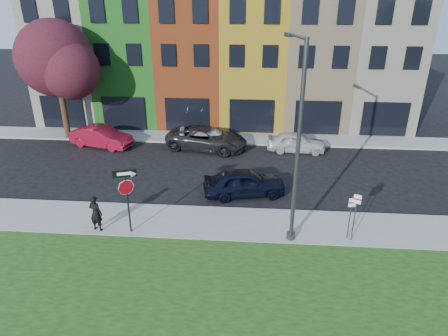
# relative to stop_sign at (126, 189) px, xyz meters

# --- Properties ---
(ground) EXTENTS (120.00, 120.00, 0.00)m
(ground) POSITION_rel_stop_sign_xyz_m (5.39, -1.88, -2.38)
(ground) COLOR black
(ground) RESTS_ON ground
(sidewalk_near) EXTENTS (40.00, 3.00, 0.12)m
(sidewalk_near) POSITION_rel_stop_sign_xyz_m (7.39, 1.12, -2.32)
(sidewalk_near) COLOR gray
(sidewalk_near) RESTS_ON ground
(sidewalk_far) EXTENTS (40.00, 2.40, 0.12)m
(sidewalk_far) POSITION_rel_stop_sign_xyz_m (2.39, 13.12, -2.32)
(sidewalk_far) COLOR gray
(sidewalk_far) RESTS_ON ground
(rowhouse_block) EXTENTS (30.00, 10.12, 10.00)m
(rowhouse_block) POSITION_rel_stop_sign_xyz_m (2.89, 19.30, 2.61)
(rowhouse_block) COLOR beige
(rowhouse_block) RESTS_ON ground
(stop_sign) EXTENTS (1.01, 0.36, 3.18)m
(stop_sign) POSITION_rel_stop_sign_xyz_m (0.00, 0.00, 0.00)
(stop_sign) COLOR black
(stop_sign) RESTS_ON sidewalk_near
(man) EXTENTS (0.85, 0.74, 1.78)m
(man) POSITION_rel_stop_sign_xyz_m (-1.60, 0.05, -1.37)
(man) COLOR black
(man) RESTS_ON sidewalk_near
(sedan_near) EXTENTS (3.65, 5.21, 1.52)m
(sedan_near) POSITION_rel_stop_sign_xyz_m (5.17, 4.27, -1.62)
(sedan_near) COLOR black
(sedan_near) RESTS_ON ground
(parked_car_red) EXTENTS (3.80, 5.28, 1.48)m
(parked_car_red) POSITION_rel_stop_sign_xyz_m (-5.33, 10.87, -1.64)
(parked_car_red) COLOR maroon
(parked_car_red) RESTS_ON ground
(parked_car_silver) EXTENTS (3.19, 5.17, 1.35)m
(parked_car_silver) POSITION_rel_stop_sign_xyz_m (2.66, 11.47, -1.71)
(parked_car_silver) COLOR silver
(parked_car_silver) RESTS_ON ground
(parked_car_dark) EXTENTS (4.85, 6.69, 1.57)m
(parked_car_dark) POSITION_rel_stop_sign_xyz_m (2.30, 11.00, -1.59)
(parked_car_dark) COLOR black
(parked_car_dark) RESTS_ON ground
(parked_car_white) EXTENTS (1.93, 4.16, 1.37)m
(parked_car_white) POSITION_rel_stop_sign_xyz_m (8.59, 11.04, -1.69)
(parked_car_white) COLOR silver
(parked_car_white) RESTS_ON ground
(street_lamp) EXTENTS (0.90, 2.53, 8.80)m
(street_lamp) POSITION_rel_stop_sign_xyz_m (7.37, 0.21, 2.17)
(street_lamp) COLOR #414345
(street_lamp) RESTS_ON sidewalk_near
(parking_sign_a) EXTENTS (0.30, 0.16, 2.46)m
(parking_sign_a) POSITION_rel_stop_sign_xyz_m (10.14, 0.10, -0.75)
(parking_sign_a) COLOR #414345
(parking_sign_a) RESTS_ON sidewalk_near
(parking_sign_b) EXTENTS (0.32, 0.10, 2.15)m
(parking_sign_b) POSITION_rel_stop_sign_xyz_m (9.98, 0.26, -0.92)
(parking_sign_b) COLOR #414345
(parking_sign_b) RESTS_ON sidewalk_near
(tree_purple) EXTENTS (6.45, 5.65, 8.56)m
(tree_purple) POSITION_rel_stop_sign_xyz_m (-8.39, 12.37, 3.47)
(tree_purple) COLOR black
(tree_purple) RESTS_ON sidewalk_far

